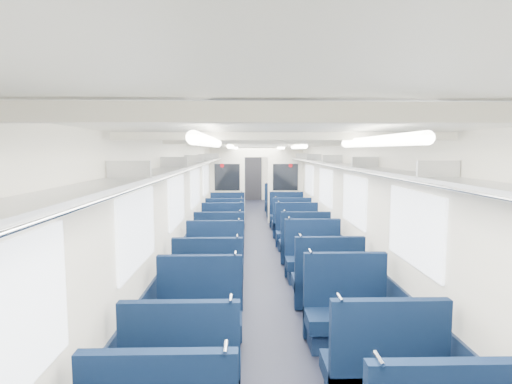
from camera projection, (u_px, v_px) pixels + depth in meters
floor at (260, 247)px, 9.40m from camera, size 2.80×18.00×0.01m
ceiling at (260, 144)px, 9.16m from camera, size 2.80×18.00×0.01m
wall_left at (198, 196)px, 9.25m from camera, size 0.02×18.00×2.35m
dado_left at (199, 232)px, 9.33m from camera, size 0.03×17.90×0.70m
wall_right at (321, 196)px, 9.31m from camera, size 0.02×18.00×2.35m
dado_right at (320, 231)px, 9.40m from camera, size 0.03×17.90×0.70m
wall_far at (253, 174)px, 18.23m from camera, size 2.80×0.02×2.35m
luggage_rack_left at (206, 161)px, 9.17m from camera, size 0.36×17.40×0.18m
luggage_rack_right at (313, 161)px, 9.23m from camera, size 0.36×17.40×0.18m
windows at (260, 187)px, 8.80m from camera, size 2.78×15.60×0.75m
ceiling_fittings at (260, 146)px, 8.91m from camera, size 2.70×16.06×0.11m
end_door at (253, 178)px, 18.19m from camera, size 0.75×0.06×2.00m
bulkhead at (256, 183)px, 12.35m from camera, size 2.80×0.10×2.35m
seat_4 at (183, 378)px, 3.38m from camera, size 0.95×0.52×1.07m
seat_5 at (382, 375)px, 3.42m from camera, size 0.95×0.52×1.07m
seat_6 at (199, 321)px, 4.52m from camera, size 0.95×0.52×1.07m
seat_7 at (347, 317)px, 4.63m from camera, size 0.95×0.52×1.07m
seat_8 at (209, 286)px, 5.69m from camera, size 0.95×0.52×1.07m
seat_9 at (327, 284)px, 5.76m from camera, size 0.95×0.52×1.07m
seat_10 at (215, 264)px, 6.77m from camera, size 0.95×0.52×1.07m
seat_11 at (313, 261)px, 6.94m from camera, size 0.95×0.52×1.07m
seat_12 at (219, 247)px, 7.98m from camera, size 0.95×0.52×1.07m
seat_13 at (304, 247)px, 8.01m from camera, size 0.95×0.52×1.07m
seat_14 at (223, 235)px, 9.10m from camera, size 0.95×0.52×1.07m
seat_15 at (297, 235)px, 9.14m from camera, size 0.95×0.52×1.07m
seat_16 at (225, 226)px, 10.22m from camera, size 0.95×0.52×1.07m
seat_17 at (291, 225)px, 10.31m from camera, size 0.95×0.52×1.07m
seat_18 at (227, 218)px, 11.34m from camera, size 0.95×0.52×1.07m
seat_19 at (287, 217)px, 11.51m from camera, size 0.95×0.52×1.07m
seat_20 at (230, 207)px, 13.52m from camera, size 0.95×0.52×1.07m
seat_21 at (281, 207)px, 13.55m from camera, size 0.95×0.52×1.07m
seat_22 at (232, 203)px, 14.70m from camera, size 0.95×0.52×1.07m
seat_23 at (278, 203)px, 14.51m from camera, size 0.95×0.52×1.07m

